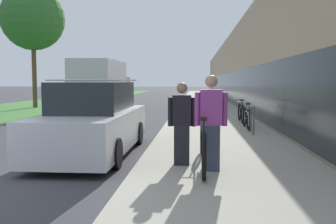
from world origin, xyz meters
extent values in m
cube|color=#A39E8E|center=(4.87, 21.00, 0.05)|extent=(3.65, 70.00, 0.11)
cube|color=tan|center=(11.75, 29.00, 2.64)|extent=(10.00, 70.00, 5.27)
cube|color=#1E2328|center=(6.79, 29.00, 1.25)|extent=(0.10, 63.00, 2.20)
cube|color=#3D7533|center=(-6.78, 25.00, 0.01)|extent=(6.66, 70.00, 0.03)
torus|color=black|center=(4.32, 3.16, 0.50)|extent=(0.06, 0.78, 0.78)
torus|color=black|center=(4.32, 1.00, 0.50)|extent=(0.06, 0.78, 0.78)
cylinder|color=black|center=(4.32, 2.08, 0.73)|extent=(0.04, 1.84, 0.04)
cylinder|color=black|center=(4.32, 1.65, 0.62)|extent=(0.04, 1.09, 0.36)
cylinder|color=black|center=(4.32, 1.39, 0.90)|extent=(0.03, 0.03, 0.32)
cube|color=black|center=(4.32, 1.39, 1.06)|extent=(0.11, 0.22, 0.05)
cylinder|color=black|center=(4.32, 2.99, 0.91)|extent=(0.03, 0.03, 0.34)
cylinder|color=silver|center=(4.32, 2.99, 1.08)|extent=(0.52, 0.03, 0.03)
cube|color=#33384C|center=(4.46, 1.69, 0.51)|extent=(0.31, 0.22, 0.81)
cube|color=#933D93|center=(4.46, 1.69, 1.23)|extent=(0.38, 0.22, 0.62)
cylinder|color=#933D93|center=(4.22, 1.69, 1.20)|extent=(0.10, 0.10, 0.59)
cylinder|color=#933D93|center=(4.70, 1.69, 1.20)|extent=(0.10, 0.10, 0.59)
sphere|color=tan|center=(4.46, 1.69, 1.69)|extent=(0.22, 0.22, 0.22)
cube|color=black|center=(3.93, 2.10, 0.48)|extent=(0.29, 0.21, 0.75)
cube|color=black|center=(3.93, 2.10, 1.14)|extent=(0.35, 0.21, 0.57)
cylinder|color=black|center=(3.71, 2.10, 1.11)|extent=(0.09, 0.09, 0.54)
cylinder|color=black|center=(4.15, 2.10, 1.11)|extent=(0.09, 0.09, 0.54)
sphere|color=#936B51|center=(3.93, 2.10, 1.56)|extent=(0.20, 0.20, 0.20)
cylinder|color=#4C4C51|center=(5.90, 6.24, 0.52)|extent=(0.05, 0.05, 0.82)
cylinder|color=#4C4C51|center=(5.90, 6.79, 0.52)|extent=(0.05, 0.05, 0.82)
cylinder|color=#4C4C51|center=(5.90, 6.52, 0.93)|extent=(0.05, 0.55, 0.05)
torus|color=black|center=(5.89, 8.23, 0.46)|extent=(0.06, 0.70, 0.70)
torus|color=black|center=(5.89, 7.24, 0.46)|extent=(0.06, 0.70, 0.70)
cylinder|color=#7AD1C6|center=(5.89, 7.73, 0.67)|extent=(0.04, 0.84, 0.04)
cylinder|color=#7AD1C6|center=(5.89, 7.53, 0.57)|extent=(0.04, 0.51, 0.32)
cylinder|color=#7AD1C6|center=(5.89, 7.41, 0.81)|extent=(0.03, 0.03, 0.29)
cube|color=black|center=(5.89, 7.41, 0.96)|extent=(0.11, 0.22, 0.05)
cylinder|color=#7AD1C6|center=(5.89, 8.15, 0.82)|extent=(0.03, 0.03, 0.31)
cylinder|color=silver|center=(5.89, 8.15, 0.98)|extent=(0.52, 0.03, 0.03)
torus|color=black|center=(5.94, 10.18, 0.46)|extent=(0.06, 0.71, 0.71)
torus|color=black|center=(5.94, 9.18, 0.46)|extent=(0.06, 0.71, 0.71)
cylinder|color=black|center=(5.94, 9.68, 0.68)|extent=(0.04, 0.85, 0.04)
cylinder|color=black|center=(5.94, 9.48, 0.58)|extent=(0.04, 0.52, 0.32)
cylinder|color=black|center=(5.94, 9.36, 0.82)|extent=(0.03, 0.03, 0.29)
cube|color=black|center=(5.94, 9.36, 0.97)|extent=(0.11, 0.22, 0.05)
cylinder|color=black|center=(5.94, 10.10, 0.83)|extent=(0.03, 0.03, 0.31)
cylinder|color=silver|center=(5.94, 10.10, 0.99)|extent=(0.52, 0.03, 0.03)
cube|color=silver|center=(1.85, 3.53, 0.57)|extent=(1.70, 4.76, 0.84)
cube|color=#1E2328|center=(1.85, 3.53, 1.33)|extent=(1.46, 2.38, 0.67)
cylinder|color=silver|center=(1.85, 4.05, 1.71)|extent=(1.82, 0.04, 0.04)
cylinder|color=silver|center=(1.85, 3.00, 1.71)|extent=(1.82, 0.04, 0.04)
cylinder|color=black|center=(1.06, 4.95, 0.30)|extent=(0.22, 0.60, 0.60)
cylinder|color=black|center=(2.63, 4.95, 0.30)|extent=(0.22, 0.60, 0.60)
cylinder|color=black|center=(1.06, 2.10, 0.30)|extent=(0.22, 0.60, 0.60)
cylinder|color=black|center=(2.63, 2.10, 0.30)|extent=(0.22, 0.60, 0.60)
cube|color=orange|center=(-1.48, 20.20, 1.09)|extent=(2.09, 1.72, 1.72)
cube|color=silver|center=(-1.48, 16.76, 1.56)|extent=(2.27, 5.17, 2.65)
cylinder|color=black|center=(-2.52, 19.76, 0.42)|extent=(0.28, 0.84, 0.84)
cylinder|color=black|center=(-0.45, 19.76, 0.42)|extent=(0.28, 0.84, 0.84)
cylinder|color=black|center=(-2.52, 15.72, 0.42)|extent=(0.28, 0.84, 0.84)
cylinder|color=black|center=(-0.45, 15.72, 0.42)|extent=(0.28, 0.84, 0.84)
cylinder|color=brown|center=(-5.95, 18.00, 2.10)|extent=(0.28, 0.28, 4.20)
sphere|color=#2D6628|center=(-5.95, 18.00, 5.58)|extent=(3.93, 3.93, 3.93)
camera|label=1|loc=(4.19, -4.91, 1.69)|focal=40.00mm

